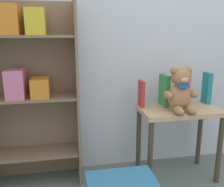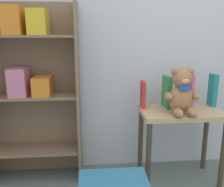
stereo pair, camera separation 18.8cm
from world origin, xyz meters
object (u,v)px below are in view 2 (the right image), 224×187
book_standing_red (143,94)px  book_standing_green (167,92)px  display_table (181,124)px  bookshelf_side (32,82)px  teddy_bear (182,93)px  book_standing_pink (190,90)px  book_standing_teal (213,90)px

book_standing_red → book_standing_green: 0.19m
book_standing_green → display_table: bearing=-48.4°
display_table → book_standing_green: book_standing_green is taller
bookshelf_side → book_standing_red: bookshelf_side is taller
bookshelf_side → display_table: 1.20m
bookshelf_side → display_table: bookshelf_side is taller
teddy_bear → book_standing_green: teddy_bear is taller
book_standing_pink → book_standing_teal: book_standing_pink is taller
bookshelf_side → display_table: bearing=-8.2°
bookshelf_side → book_standing_pink: 1.25m
display_table → book_standing_pink: bearing=45.0°
book_standing_green → book_standing_teal: size_ratio=0.97×
display_table → book_standing_teal: bearing=20.1°
book_standing_green → book_standing_teal: book_standing_teal is taller
display_table → book_standing_red: size_ratio=3.02×
book_standing_red → teddy_bear: bearing=-32.2°
book_standing_red → bookshelf_side: bearing=179.1°
bookshelf_side → teddy_bear: 1.14m
book_standing_pink → teddy_bear: bearing=-129.6°
bookshelf_side → book_standing_teal: size_ratio=5.40×
book_standing_red → book_standing_teal: 0.57m
display_table → teddy_bear: (-0.03, -0.06, 0.26)m
book_standing_green → book_standing_pink: (0.19, -0.01, 0.01)m
book_standing_red → book_standing_teal: bearing=2.2°
bookshelf_side → book_standing_pink: (1.24, -0.07, -0.08)m
book_standing_red → book_standing_green: (0.19, -0.01, 0.02)m
book_standing_green → book_standing_pink: 0.19m
teddy_bear → book_standing_red: size_ratio=1.63×
book_standing_teal → book_standing_red: bearing=-177.9°
display_table → teddy_bear: 0.27m
bookshelf_side → book_standing_green: bearing=-3.5°
display_table → bookshelf_side: bearing=171.8°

